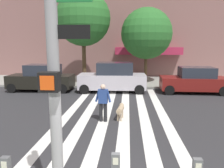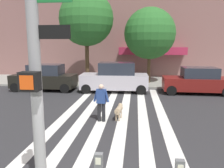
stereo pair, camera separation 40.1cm
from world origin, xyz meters
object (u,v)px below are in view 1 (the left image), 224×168
traffic_light_pole (51,27)px  parked_car_behind_first (113,78)px  parked_car_near_curb (42,78)px  parked_car_third_in_line (194,81)px  pedestrian_dog_walker (103,101)px  street_tree_nearest (83,19)px  dog_on_leash (120,109)px  street_tree_middle (146,34)px

traffic_light_pole → parked_car_behind_first: (0.03, 12.61, -2.53)m
parked_car_near_curb → parked_car_third_in_line: 10.83m
parked_car_behind_first → pedestrian_dog_walker: (0.01, -6.47, -0.06)m
parked_car_near_curb → street_tree_nearest: 5.95m
traffic_light_pole → street_tree_nearest: bearing=99.4°
parked_car_third_in_line → pedestrian_dog_walker: parked_car_third_in_line is taller
dog_on_leash → street_tree_middle: bearing=79.3°
pedestrian_dog_walker → dog_on_leash: bearing=27.1°
dog_on_leash → traffic_light_pole: bearing=-96.8°
parked_car_behind_first → parked_car_third_in_line: parked_car_behind_first is taller
parked_car_third_in_line → street_tree_middle: (-3.09, 3.49, 3.37)m
parked_car_third_in_line → street_tree_middle: 5.75m
traffic_light_pole → street_tree_nearest: 15.86m
parked_car_near_curb → parked_car_behind_first: 5.18m
parked_car_near_curb → pedestrian_dog_walker: 8.30m
pedestrian_dog_walker → dog_on_leash: (0.73, 0.37, -0.48)m
parked_car_third_in_line → street_tree_nearest: street_tree_nearest is taller
parked_car_near_curb → street_tree_middle: street_tree_middle is taller
parked_car_near_curb → street_tree_nearest: (2.57, 2.93, 4.50)m
parked_car_third_in_line → street_tree_nearest: (-8.26, 2.93, 4.55)m
street_tree_middle → street_tree_nearest: bearing=-173.8°
parked_car_third_in_line → parked_car_near_curb: bearing=180.0°
parked_car_third_in_line → street_tree_middle: size_ratio=0.72×
parked_car_behind_first → street_tree_middle: bearing=53.7°
street_tree_nearest → pedestrian_dog_walker: bearing=-74.3°
parked_car_behind_first → street_tree_nearest: street_tree_nearest is taller
street_tree_middle → dog_on_leash: 10.46m
parked_car_near_curb → street_tree_middle: bearing=24.3°
parked_car_near_curb → dog_on_leash: bearing=-45.8°
traffic_light_pole → parked_car_near_curb: (-5.15, 12.61, -2.61)m
dog_on_leash → parked_car_third_in_line: bearing=51.2°
traffic_light_pole → parked_car_behind_first: traffic_light_pole is taller
traffic_light_pole → parked_car_third_in_line: size_ratio=1.29×
parked_car_near_curb → dog_on_leash: size_ratio=4.28×
traffic_light_pole → parked_car_near_curb: 13.87m
traffic_light_pole → parked_car_third_in_line: traffic_light_pole is taller
street_tree_nearest → pedestrian_dog_walker: (2.63, -9.39, -4.49)m
street_tree_middle → pedestrian_dog_walker: (-2.55, -9.95, -3.31)m
traffic_light_pole → pedestrian_dog_walker: bearing=89.5°
dog_on_leash → parked_car_near_curb: bearing=134.2°
traffic_light_pole → street_tree_middle: bearing=80.8°
traffic_light_pole → parked_car_third_in_line: bearing=65.7°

